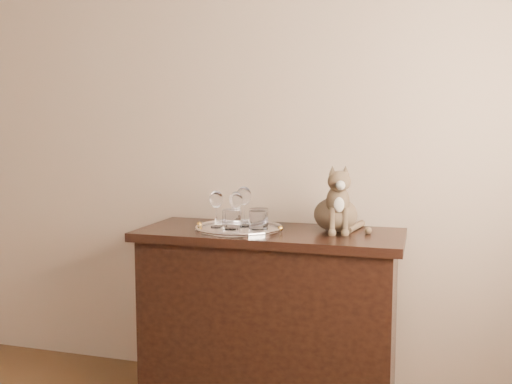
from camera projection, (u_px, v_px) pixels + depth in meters
wall_back at (176, 122)px, 3.01m from camera, size 4.00×0.10×2.70m
sideboard at (269, 321)px, 2.64m from camera, size 1.20×0.50×0.85m
tray at (239, 229)px, 2.61m from camera, size 0.40×0.40×0.01m
wine_glass_b at (244, 206)px, 2.67m from camera, size 0.07×0.07×0.19m
wine_glass_c at (216, 209)px, 2.64m from camera, size 0.06×0.06×0.17m
wine_glass_d at (236, 210)px, 2.61m from camera, size 0.06×0.06×0.17m
tumbler_a at (258, 221)px, 2.54m from camera, size 0.08×0.08×0.09m
tumbler_b at (232, 221)px, 2.53m from camera, size 0.09×0.09×0.10m
tumbler_c at (259, 219)px, 2.59m from camera, size 0.08×0.08×0.09m
cat at (336, 198)px, 2.57m from camera, size 0.37×0.35×0.30m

